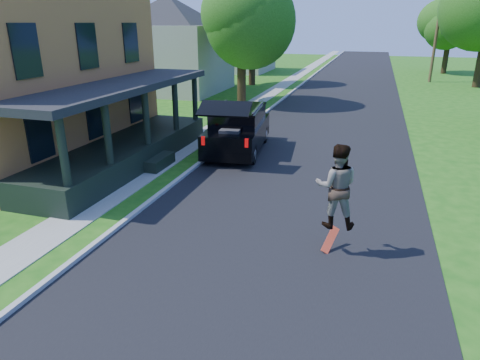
% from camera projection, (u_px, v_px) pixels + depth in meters
% --- Properties ---
extents(ground, '(140.00, 140.00, 0.00)m').
position_uv_depth(ground, '(253.00, 273.00, 9.46)').
color(ground, '#1B5B12').
rests_on(ground, ground).
extents(street, '(8.00, 120.00, 0.02)m').
position_uv_depth(street, '(337.00, 109.00, 27.37)').
color(street, black).
rests_on(street, ground).
extents(curb, '(0.15, 120.00, 0.12)m').
position_uv_depth(curb, '(275.00, 106.00, 28.50)').
color(curb, '#A8A9A3').
rests_on(curb, ground).
extents(sidewalk, '(1.30, 120.00, 0.03)m').
position_uv_depth(sidewalk, '(253.00, 104.00, 28.93)').
color(sidewalk, gray).
rests_on(sidewalk, ground).
extents(front_walk, '(6.50, 1.20, 0.03)m').
position_uv_depth(front_walk, '(69.00, 158.00, 17.48)').
color(front_walk, gray).
rests_on(front_walk, ground).
extents(neighbor_house_mid, '(12.78, 12.78, 8.30)m').
position_uv_depth(neighbor_house_mid, '(170.00, 36.00, 33.26)').
color(neighbor_house_mid, '#9F9A8D').
rests_on(neighbor_house_mid, ground).
extents(neighbor_house_far, '(12.78, 12.78, 8.30)m').
position_uv_depth(neighbor_house_far, '(233.00, 32.00, 47.60)').
color(neighbor_house_far, '#9F9A8D').
rests_on(neighbor_house_far, ground).
extents(black_suv, '(2.58, 5.54, 2.50)m').
position_uv_depth(black_suv, '(238.00, 129.00, 18.08)').
color(black_suv, black).
rests_on(black_suv, ground).
extents(skateboarder, '(1.07, 0.88, 2.00)m').
position_uv_depth(skateboarder, '(337.00, 186.00, 9.78)').
color(skateboarder, black).
rests_on(skateboarder, ground).
extents(skateboard, '(0.38, 0.59, 0.53)m').
position_uv_depth(skateboard, '(330.00, 240.00, 10.37)').
color(skateboard, red).
rests_on(skateboard, ground).
extents(tree_left_mid, '(7.14, 6.90, 8.79)m').
position_uv_depth(tree_left_mid, '(241.00, 18.00, 27.73)').
color(tree_left_mid, black).
rests_on(tree_left_mid, ground).
extents(tree_left_far, '(6.48, 6.51, 9.01)m').
position_uv_depth(tree_left_far, '(252.00, 15.00, 36.08)').
color(tree_left_far, black).
rests_on(tree_left_far, ground).
extents(tree_right_far, '(5.79, 5.51, 8.17)m').
position_uv_depth(tree_right_far, '(451.00, 20.00, 44.60)').
color(tree_right_far, black).
rests_on(tree_right_far, ground).
extents(utility_pole_far, '(1.65, 0.50, 10.58)m').
position_uv_depth(utility_pole_far, '(439.00, 20.00, 38.00)').
color(utility_pole_far, '#442C20').
rests_on(utility_pole_far, ground).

